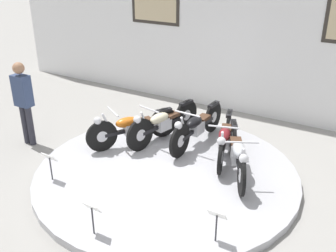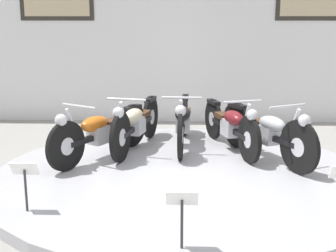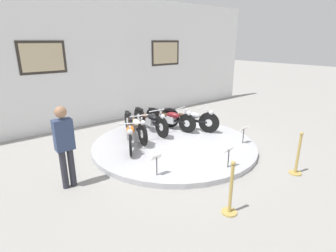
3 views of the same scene
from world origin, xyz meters
name	(u,v)px [view 3 (image 3 of 3)]	position (x,y,z in m)	size (l,w,h in m)	color
ground_plane	(174,146)	(0.00, 0.00, 0.00)	(60.00, 60.00, 0.00)	gray
display_platform	(174,144)	(0.00, 0.00, 0.06)	(4.66, 4.66, 0.13)	#ADADB2
back_wall	(112,61)	(0.00, 3.61, 2.22)	(14.00, 0.22, 4.44)	white
motorcycle_orange	(131,133)	(-1.11, 0.53, 0.51)	(1.06, 1.73, 0.79)	black
motorcycle_cream	(135,125)	(-0.68, 1.00, 0.52)	(0.61, 1.98, 0.81)	black
motorcycle_black	(151,120)	(0.00, 1.18, 0.52)	(0.54, 2.01, 0.81)	black
motorcycle_maroon	(171,118)	(0.68, 1.00, 0.51)	(0.70, 1.90, 0.79)	black
motorcycle_silver	(190,118)	(1.11, 0.53, 0.53)	(0.98, 1.82, 0.81)	black
info_placard_front_left	(157,160)	(-1.52, -1.26, 0.50)	(0.26, 0.11, 0.51)	#333338
info_placard_front_centre	(229,153)	(0.00, -1.98, 0.50)	(0.26, 0.11, 0.51)	#333338
info_placard_front_right	(244,131)	(1.52, -1.26, 0.50)	(0.26, 0.11, 0.51)	#333338
visitor_standing	(65,143)	(-3.12, -0.33, 0.99)	(0.36, 0.23, 1.74)	#2D2D38
stanchion_post_left_of_entry	(230,196)	(-1.18, -3.00, 0.34)	(0.28, 0.28, 1.02)	tan
stanchion_post_right_of_entry	(297,160)	(1.18, -3.00, 0.34)	(0.28, 0.28, 1.02)	tan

